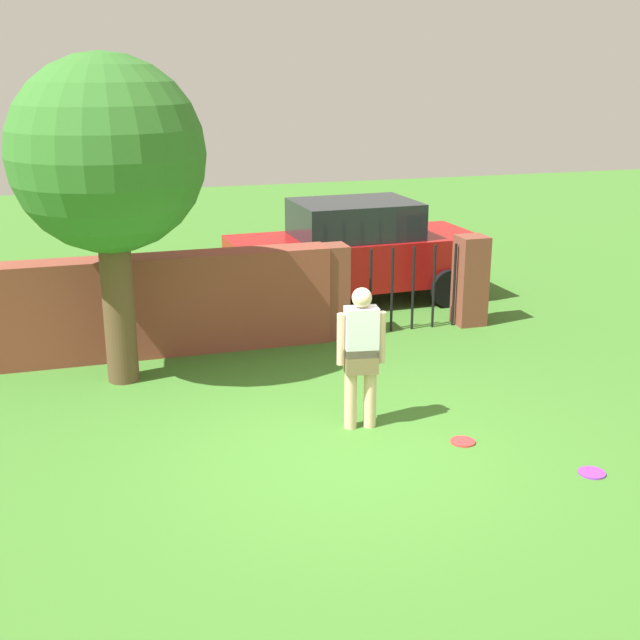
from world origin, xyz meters
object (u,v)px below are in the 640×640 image
(tree, at_px, (108,158))
(frisbee_red, at_px, (463,442))
(frisbee_purple, at_px, (592,473))
(person, at_px, (361,352))
(car, at_px, (354,251))

(tree, xyz_separation_m, frisbee_red, (3.37, -2.96, -2.83))
(frisbee_red, bearing_deg, frisbee_purple, -48.17)
(person, height_order, car, car)
(tree, bearing_deg, car, 33.61)
(car, relative_size, frisbee_purple, 15.75)
(tree, height_order, frisbee_red, tree)
(frisbee_purple, bearing_deg, car, 91.77)
(person, relative_size, car, 0.38)
(person, height_order, frisbee_purple, person)
(person, xyz_separation_m, car, (1.64, 4.96, -0.04))
(tree, bearing_deg, person, -42.72)
(person, bearing_deg, car, -100.04)
(person, xyz_separation_m, frisbee_red, (0.93, -0.71, -0.89))
(tree, bearing_deg, frisbee_red, -41.29)
(tree, xyz_separation_m, car, (4.08, 2.71, -1.97))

